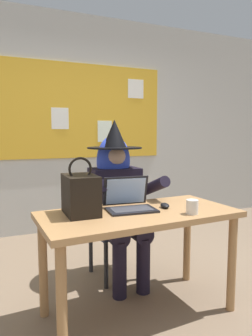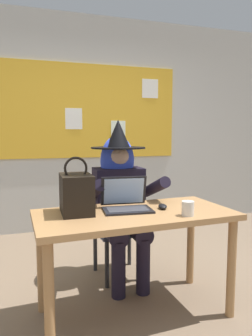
{
  "view_description": "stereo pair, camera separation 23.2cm",
  "coord_description": "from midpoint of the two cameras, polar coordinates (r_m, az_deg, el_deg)",
  "views": [
    {
      "loc": [
        -0.9,
        -1.81,
        1.25
      ],
      "look_at": [
        -0.01,
        0.32,
        1.0
      ],
      "focal_mm": 32.55,
      "sensor_mm": 36.0,
      "label": 1
    },
    {
      "loc": [
        -0.68,
        -1.89,
        1.25
      ],
      "look_at": [
        -0.01,
        0.32,
        1.0
      ],
      "focal_mm": 32.55,
      "sensor_mm": 36.0,
      "label": 2
    }
  ],
  "objects": [
    {
      "name": "wall_back_bulletin",
      "position": [
        4.06,
        -11.52,
        8.21
      ],
      "size": [
        6.79,
        2.29,
        2.76
      ],
      "color": "#B2B2AD",
      "rests_on": "ground"
    },
    {
      "name": "person_costumed",
      "position": [
        2.6,
        -4.23,
        -4.25
      ],
      "size": [
        0.59,
        0.7,
        1.38
      ],
      "rotation": [
        0.0,
        0.0,
        -1.58
      ],
      "color": "black",
      "rests_on": "ground"
    },
    {
      "name": "coffee_mug",
      "position": [
        2.04,
        9.11,
        -7.24
      ],
      "size": [
        0.08,
        0.08,
        0.09
      ],
      "primitive_type": "cylinder",
      "color": "silver",
      "rests_on": "desk_main"
    },
    {
      "name": "laptop",
      "position": [
        2.14,
        -2.5,
        -6.46
      ],
      "size": [
        0.35,
        0.3,
        0.22
      ],
      "rotation": [
        0.0,
        0.0,
        -0.08
      ],
      "color": "black",
      "rests_on": "desk_main"
    },
    {
      "name": "chair_at_desk",
      "position": [
        2.78,
        -5.12,
        -9.47
      ],
      "size": [
        0.46,
        0.46,
        0.89
      ],
      "rotation": [
        0.0,
        0.0,
        -1.48
      ],
      "color": "#2D3347",
      "rests_on": "ground"
    },
    {
      "name": "desk_main",
      "position": [
        2.11,
        -0.69,
        -10.9
      ],
      "size": [
        1.37,
        0.71,
        0.73
      ],
      "rotation": [
        0.0,
        0.0,
        0.06
      ],
      "color": "#A37547",
      "rests_on": "ground"
    },
    {
      "name": "ground_plane",
      "position": [
        2.37,
        0.38,
        -25.57
      ],
      "size": [
        24.0,
        24.0,
        0.0
      ],
      "primitive_type": "plane",
      "color": "#75604C"
    },
    {
      "name": "computer_mouse",
      "position": [
        2.19,
        4.27,
        -7.05
      ],
      "size": [
        0.09,
        0.12,
        0.03
      ],
      "primitive_type": "ellipsoid",
      "rotation": [
        0.0,
        0.0,
        -0.26
      ],
      "color": "black",
      "rests_on": "desk_main"
    },
    {
      "name": "handbag",
      "position": [
        2.03,
        -11.77,
        -4.84
      ],
      "size": [
        0.2,
        0.3,
        0.38
      ],
      "rotation": [
        0.0,
        0.0,
        -0.13
      ],
      "color": "black",
      "rests_on": "desk_main"
    }
  ]
}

